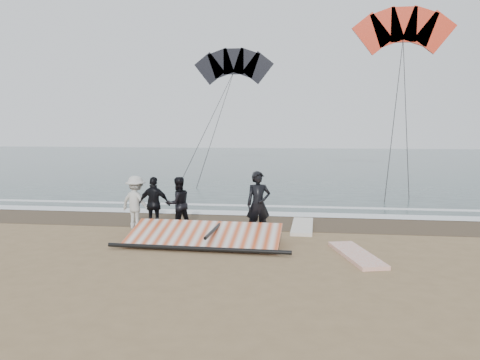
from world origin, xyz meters
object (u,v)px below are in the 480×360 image
object	(u,v)px
board_cream	(302,226)
sail_rig	(202,237)
board_white	(356,255)
man_main	(258,204)

from	to	relation	value
board_cream	sail_rig	bearing A→B (deg)	-136.43
board_white	sail_rig	bearing A→B (deg)	154.17
man_main	board_white	bearing A→B (deg)	-51.15
man_main	board_white	size ratio (longest dim) A/B	0.81
man_main	sail_rig	xyz separation A→B (m)	(-1.45, -1.01, -0.78)
man_main	board_white	world-z (taller)	man_main
board_white	board_cream	xyz separation A→B (m)	(-1.35, 3.20, 0.00)
board_white	board_cream	world-z (taller)	board_cream
board_cream	board_white	bearing A→B (deg)	-65.46
man_main	board_white	distance (m)	3.29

